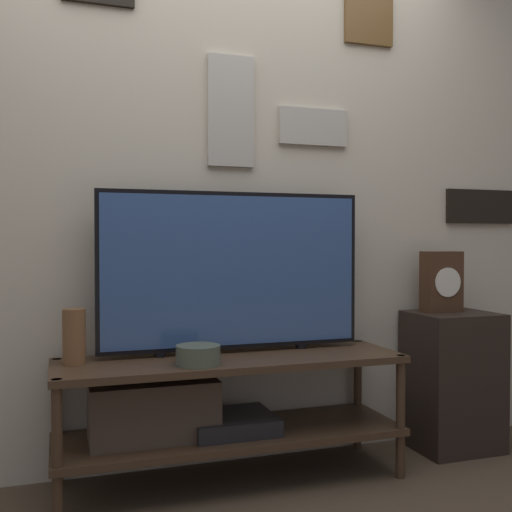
% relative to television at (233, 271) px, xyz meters
% --- Properties ---
extents(ground_plane, '(12.00, 12.00, 0.00)m').
position_rel_television_xyz_m(ground_plane, '(-0.04, -0.36, -0.91)').
color(ground_plane, '#4C3D2D').
extents(wall_back, '(6.40, 0.08, 2.70)m').
position_rel_television_xyz_m(wall_back, '(-0.04, 0.18, 0.46)').
color(wall_back, beige).
rests_on(wall_back, ground_plane).
extents(media_console, '(1.48, 0.45, 0.54)m').
position_rel_television_xyz_m(media_console, '(-0.16, -0.10, -0.56)').
color(media_console, '#422D1E').
rests_on(media_console, ground_plane).
extents(television, '(1.19, 0.05, 0.72)m').
position_rel_television_xyz_m(television, '(0.00, 0.00, 0.00)').
color(television, black).
rests_on(television, media_console).
extents(vase_tall_ceramic, '(0.09, 0.09, 0.23)m').
position_rel_television_xyz_m(vase_tall_ceramic, '(-0.68, -0.04, -0.25)').
color(vase_tall_ceramic, brown).
rests_on(vase_tall_ceramic, media_console).
extents(vase_wide_bowl, '(0.18, 0.18, 0.08)m').
position_rel_television_xyz_m(vase_wide_bowl, '(-0.21, -0.21, -0.33)').
color(vase_wide_bowl, '#4C5647').
rests_on(vase_wide_bowl, media_console).
extents(side_table, '(0.41, 0.35, 0.68)m').
position_rel_television_xyz_m(side_table, '(1.13, -0.05, -0.57)').
color(side_table, black).
rests_on(side_table, ground_plane).
extents(mantel_clock, '(0.19, 0.11, 0.30)m').
position_rel_television_xyz_m(mantel_clock, '(1.09, -0.00, -0.07)').
color(mantel_clock, '#422819').
rests_on(mantel_clock, side_table).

